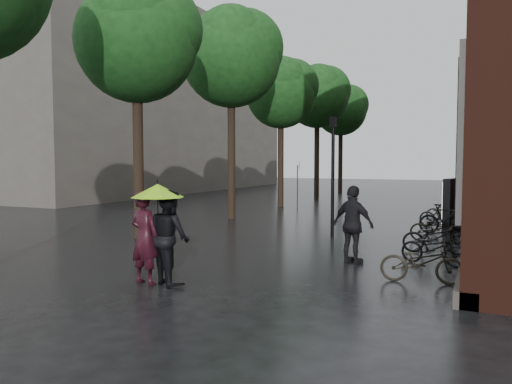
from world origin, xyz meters
The scene contains 11 objects.
ground centered at (0.00, 0.00, 0.00)m, with size 120.00×120.00×0.00m, color black.
bg_building centered at (-22.00, 28.00, 7.00)m, with size 16.00×30.00×14.00m, color #47423D.
street_trees centered at (-3.99, 15.91, 6.34)m, with size 4.33×34.03×8.91m.
person_burgundy centered at (-0.32, 2.29, 0.93)m, with size 0.68×0.45×1.87m, color black.
person_black centered at (0.14, 2.49, 0.95)m, with size 0.92×0.72×1.90m, color black.
lime_umbrella centered at (-0.02, 2.33, 1.88)m, with size 1.06×1.06×1.56m.
pedestrian_walking centered at (3.00, 5.98, 0.94)m, with size 1.10×0.46×1.88m, color black.
parked_bicycles centered at (4.66, 10.95, 0.44)m, with size 1.98×13.19×1.01m.
ad_lightbox centered at (4.84, 12.73, 0.93)m, with size 0.28×1.23×1.85m.
lamp_post centered at (1.43, 9.74, 2.33)m, with size 0.20×0.20×3.85m.
cycle_sign centered at (-2.88, 18.52, 1.62)m, with size 0.13×0.44×2.45m.
Camera 1 is at (5.81, -5.77, 2.48)m, focal length 35.00 mm.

